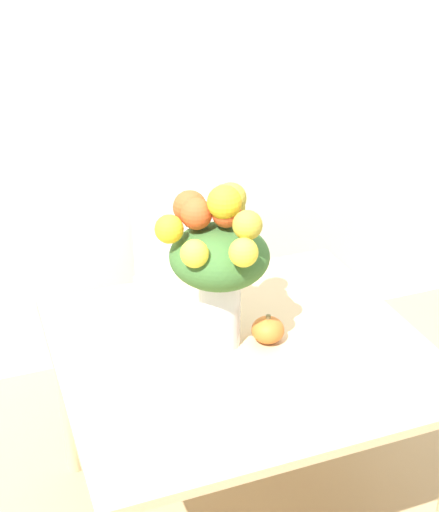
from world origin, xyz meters
TOP-DOWN VIEW (x-y plane):
  - wall_back at (0.00, 1.18)m, footprint 8.00×0.06m
  - dining_table at (0.00, 0.00)m, footprint 1.15×1.04m
  - flower_vase at (-0.06, 0.05)m, footprint 0.34×0.36m
  - pumpkin at (0.09, -0.00)m, footprint 0.11×0.11m
  - dining_chair_near_window at (0.11, 0.92)m, footprint 0.42×0.42m

SIDE VIEW (x-z plane):
  - dining_chair_near_window at x=0.11m, z-range 0.01..1.03m
  - dining_table at x=0.00m, z-range 0.28..1.03m
  - pumpkin at x=0.09m, z-range 0.74..0.84m
  - flower_vase at x=-0.06m, z-range 0.79..1.33m
  - wall_back at x=0.00m, z-range 0.00..2.70m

